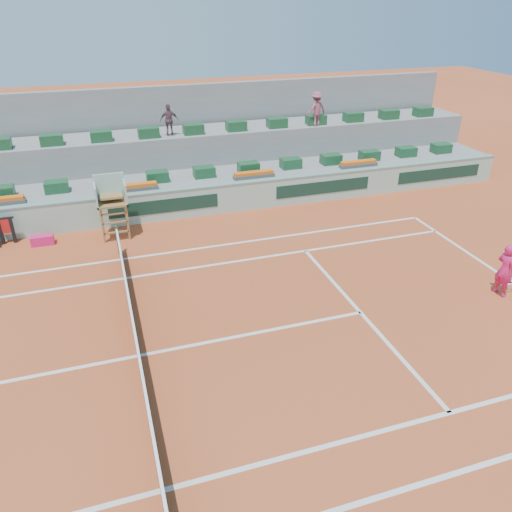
{
  "coord_description": "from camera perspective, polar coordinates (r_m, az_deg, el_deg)",
  "views": [
    {
      "loc": [
        -0.2,
        -10.55,
        8.28
      ],
      "look_at": [
        4.0,
        2.5,
        1.0
      ],
      "focal_mm": 35.0,
      "sensor_mm": 36.0,
      "label": 1
    }
  ],
  "objects": [
    {
      "name": "spectator_mid",
      "position": [
        23.04,
        -9.89,
        15.05
      ],
      "size": [
        0.82,
        0.38,
        1.36
      ],
      "primitive_type": "imported",
      "rotation": [
        0.0,
        0.0,
        3.09
      ],
      "color": "#6B4753",
      "rests_on": "seating_tier_upper"
    },
    {
      "name": "tennis_player",
      "position": [
        16.82,
        26.6,
        -1.41
      ],
      "size": [
        0.47,
        0.89,
        2.28
      ],
      "color": "#E31D68",
      "rests_on": "ground"
    },
    {
      "name": "seat_row_upper",
      "position": [
        22.91,
        -17.27,
        12.97
      ],
      "size": [
        32.9,
        0.6,
        0.44
      ],
      "color": "#194C29",
      "rests_on": "seating_tier_upper"
    },
    {
      "name": "umpire_chair",
      "position": [
        19.26,
        -16.2,
        6.37
      ],
      "size": [
        1.1,
        0.9,
        2.4
      ],
      "color": "olive",
      "rests_on": "ground"
    },
    {
      "name": "spectator_right",
      "position": [
        24.67,
        6.92,
        16.35
      ],
      "size": [
        1.13,
        0.8,
        1.58
      ],
      "primitive_type": "imported",
      "rotation": [
        0.0,
        0.0,
        3.37
      ],
      "color": "#9A4D5B",
      "rests_on": "seating_tier_upper"
    },
    {
      "name": "stadium_back_wall",
      "position": [
        25.19,
        -17.29,
        12.79
      ],
      "size": [
        36.0,
        0.4,
        4.4
      ],
      "primitive_type": "cube",
      "color": "gray",
      "rests_on": "ground"
    },
    {
      "name": "court_lines",
      "position": [
        13.41,
        -13.36,
        -11.05
      ],
      "size": [
        23.89,
        11.09,
        0.01
      ],
      "color": "white",
      "rests_on": "ground"
    },
    {
      "name": "seating_tier_lower",
      "position": [
        22.59,
        -16.37,
        6.95
      ],
      "size": [
        36.0,
        4.0,
        1.2
      ],
      "primitive_type": "cube",
      "color": "gray",
      "rests_on": "ground"
    },
    {
      "name": "flower_planters",
      "position": [
        20.78,
        -20.49,
        6.65
      ],
      "size": [
        26.8,
        0.36,
        0.28
      ],
      "color": "#525252",
      "rests_on": "seating_tier_lower"
    },
    {
      "name": "towel_rack",
      "position": [
        20.47,
        -26.65,
        2.84
      ],
      "size": [
        0.65,
        0.11,
        1.03
      ],
      "color": "black",
      "rests_on": "ground"
    },
    {
      "name": "seating_tier_upper",
      "position": [
        23.89,
        -16.82,
        9.8
      ],
      "size": [
        36.0,
        2.4,
        2.6
      ],
      "primitive_type": "cube",
      "color": "gray",
      "rests_on": "ground"
    },
    {
      "name": "advertising_hoarding",
      "position": [
        20.52,
        -15.97,
        4.98
      ],
      "size": [
        36.0,
        0.34,
        1.26
      ],
      "color": "#9CC5B4",
      "rests_on": "ground"
    },
    {
      "name": "player_bag",
      "position": [
        20.0,
        -23.22,
        1.68
      ],
      "size": [
        0.81,
        0.36,
        0.36
      ],
      "primitive_type": "cube",
      "color": "#E31D68",
      "rests_on": "ground"
    },
    {
      "name": "seat_row_lower",
      "position": [
        21.47,
        -16.52,
        8.18
      ],
      "size": [
        32.9,
        0.6,
        0.44
      ],
      "color": "#194C29",
      "rests_on": "seating_tier_lower"
    },
    {
      "name": "ground",
      "position": [
        13.41,
        -13.36,
        -11.07
      ],
      "size": [
        90.0,
        90.0,
        0.0
      ],
      "primitive_type": "plane",
      "color": "#AB4421",
      "rests_on": "ground"
    },
    {
      "name": "tennis_net",
      "position": [
        13.09,
        -13.61,
        -9.27
      ],
      "size": [
        0.1,
        11.97,
        1.1
      ],
      "color": "black",
      "rests_on": "ground"
    }
  ]
}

